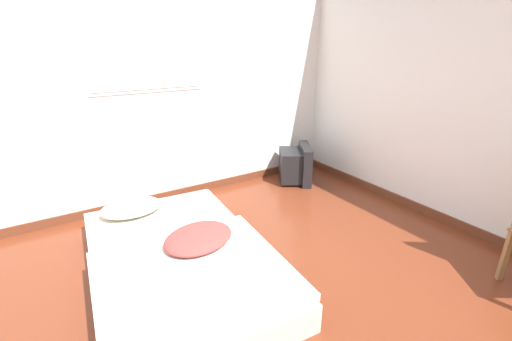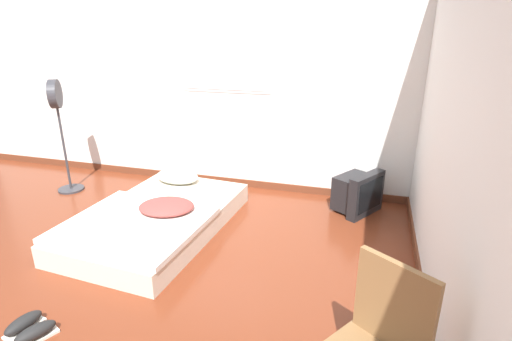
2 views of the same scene
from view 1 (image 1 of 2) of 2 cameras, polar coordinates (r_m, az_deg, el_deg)
wall_back at (r=3.61m, az=-20.99°, el=13.59°), size 7.22×0.08×2.60m
mattress_bed at (r=2.71m, az=-12.70°, el=-14.23°), size 1.33×2.01×0.35m
crt_tv at (r=4.30m, az=6.72°, el=1.00°), size 0.55×0.59×0.46m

